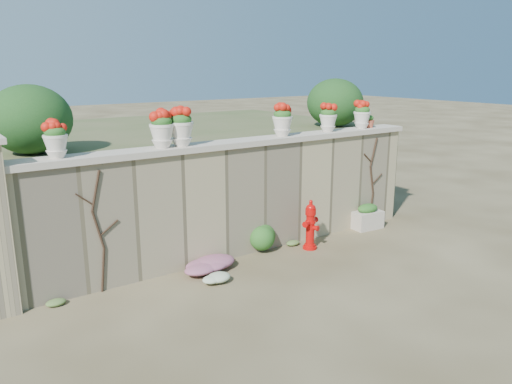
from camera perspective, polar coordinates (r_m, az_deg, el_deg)
ground at (r=8.08m, az=5.40°, el=-10.54°), size 80.00×80.00×0.00m
stone_wall at (r=9.11m, az=-1.75°, el=-0.92°), size 8.00×0.40×2.00m
wall_cap at (r=8.89m, az=-1.80°, el=5.63°), size 8.10×0.52×0.10m
raised_fill at (r=11.85m, az=-10.22°, el=2.41°), size 9.00×6.00×2.00m
back_shrub_left at (r=8.76m, az=-24.42°, el=7.55°), size 1.30×1.30×1.10m
back_shrub_right at (r=11.88m, az=9.02°, el=10.05°), size 1.30×1.30×1.10m
vine_left at (r=7.83m, az=-17.50°, el=-4.19°), size 0.60×0.04×1.91m
vine_right at (r=11.00m, az=13.14°, el=1.31°), size 0.60×0.04×1.91m
fire_hydrant at (r=9.46m, az=6.24°, el=-3.72°), size 0.41×0.29×0.95m
planter_box at (r=10.90m, az=12.59°, el=-2.81°), size 0.67×0.43×0.54m
green_shrub at (r=9.34m, az=1.30°, el=-4.95°), size 0.65×0.59×0.62m
magenta_clump at (r=8.52m, az=-5.45°, el=-8.19°), size 1.03×0.69×0.28m
white_flowers at (r=8.03m, az=-4.81°, el=-9.89°), size 0.57×0.45×0.20m
urn_pot_0 at (r=7.63m, az=-21.94°, el=5.59°), size 0.34×0.34×0.54m
urn_pot_1 at (r=8.14m, az=-10.73°, el=7.10°), size 0.39×0.39×0.61m
urn_pot_2 at (r=8.28m, az=-8.55°, el=7.38°), size 0.40×0.40×0.63m
urn_pot_3 at (r=9.38m, az=3.03°, el=8.18°), size 0.38×0.38×0.59m
urn_pot_4 at (r=10.13m, az=8.25°, el=8.37°), size 0.35×0.35×0.55m
urn_pot_5 at (r=10.80m, az=12.03°, el=8.59°), size 0.36×0.36×0.56m
terracotta_pot at (r=10.98m, az=12.81°, el=7.81°), size 0.21×0.21×0.26m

